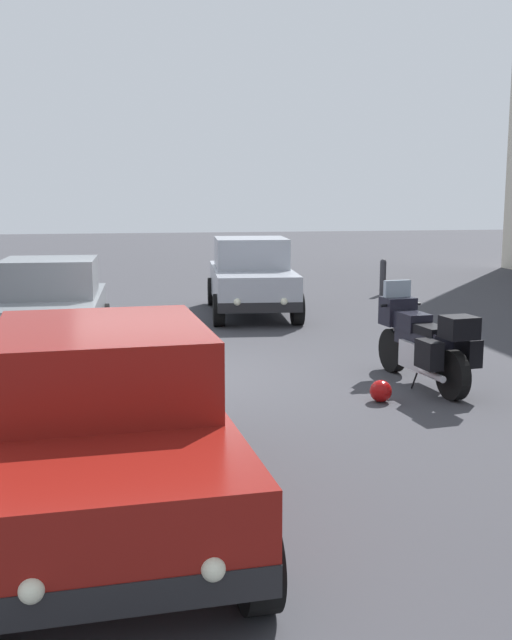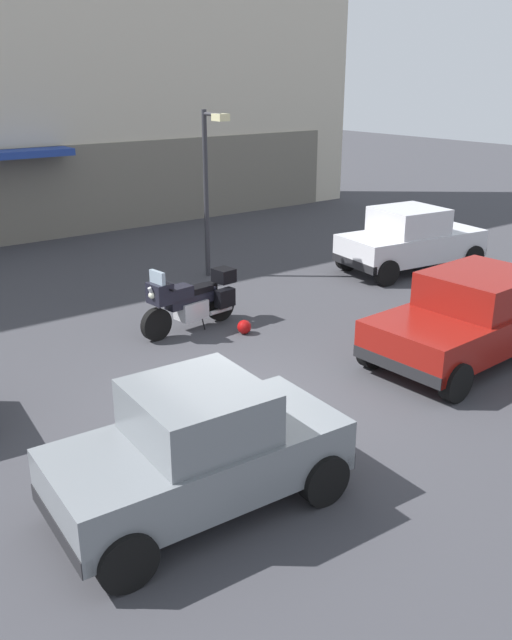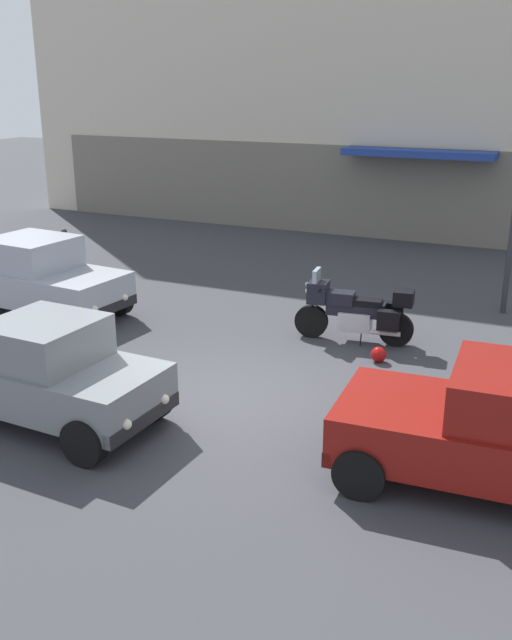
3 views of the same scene
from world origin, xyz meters
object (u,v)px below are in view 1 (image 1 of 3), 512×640
car_hatchback_near (251,277)px  car_compact_side (51,308)px  helmet (381,391)px  motorcycle (423,341)px  bollard_curbside (383,276)px  car_sedan_far (104,418)px

car_hatchback_near → car_compact_side: car_hatchback_near is taller
helmet → car_compact_side: size_ratio=0.08×
motorcycle → car_compact_side: size_ratio=0.64×
motorcycle → car_compact_side: bearing=52.6°
car_hatchback_near → bollard_curbside: size_ratio=4.28×
helmet → car_hatchback_near: 7.30m
motorcycle → car_compact_side: (-3.00, -5.09, 0.15)m
motorcycle → bollard_curbside: motorcycle is taller
motorcycle → car_hatchback_near: bearing=3.2°
motorcycle → helmet: size_ratio=8.07×
motorcycle → car_sedan_far: 5.42m
helmet → car_compact_side: bearing=-130.9°
bollard_curbside → helmet: bearing=-20.0°
car_hatchback_near → bollard_curbside: car_hatchback_near is taller
car_sedan_far → bollard_curbside: (-12.43, 6.91, -0.29)m
motorcycle → helmet: 1.19m
car_hatchback_near → car_sedan_far: 10.43m
motorcycle → car_sedan_far: (3.41, -4.20, 0.16)m
car_sedan_far → car_hatchback_near: bearing=159.9°
car_hatchback_near → car_compact_side: (3.57, -3.92, -0.04)m
motorcycle → helmet: bearing=122.9°
motorcycle → car_compact_side: car_compact_side is taller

